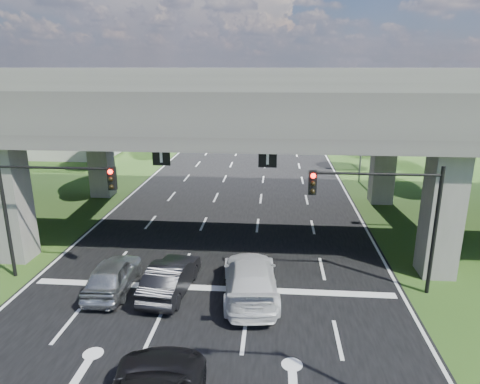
# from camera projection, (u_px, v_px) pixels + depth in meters

# --- Properties ---
(ground) EXTENTS (160.00, 160.00, 0.00)m
(ground) POSITION_uv_depth(u_px,v_px,m) (199.00, 333.00, 16.80)
(ground) COLOR #224315
(ground) RESTS_ON ground
(road) EXTENTS (18.00, 120.00, 0.03)m
(road) POSITION_uv_depth(u_px,v_px,m) (227.00, 236.00, 26.36)
(road) COLOR black
(road) RESTS_ON ground
(overpass) EXTENTS (80.00, 15.00, 10.00)m
(overpass) POSITION_uv_depth(u_px,v_px,m) (230.00, 103.00, 26.05)
(overpass) COLOR #33312F
(overpass) RESTS_ON ground
(warehouse) EXTENTS (20.00, 10.00, 4.00)m
(warehouse) POSITION_uv_depth(u_px,v_px,m) (37.00, 136.00, 51.78)
(warehouse) COLOR #9E9E99
(warehouse) RESTS_ON ground
(signal_right) EXTENTS (5.76, 0.54, 6.00)m
(signal_right) POSITION_uv_depth(u_px,v_px,m) (388.00, 206.00, 18.77)
(signal_right) COLOR black
(signal_right) RESTS_ON ground
(signal_left) EXTENTS (5.76, 0.54, 6.00)m
(signal_left) POSITION_uv_depth(u_px,v_px,m) (46.00, 197.00, 20.02)
(signal_left) COLOR black
(signal_left) RESTS_ON ground
(streetlight_far) EXTENTS (3.38, 0.25, 10.00)m
(streetlight_far) POSITION_uv_depth(u_px,v_px,m) (359.00, 117.00, 37.31)
(streetlight_far) COLOR gray
(streetlight_far) RESTS_ON ground
(streetlight_beyond) EXTENTS (3.38, 0.25, 10.00)m
(streetlight_beyond) POSITION_uv_depth(u_px,v_px,m) (335.00, 102.00, 52.61)
(streetlight_beyond) COLOR gray
(streetlight_beyond) RESTS_ON ground
(tree_left_near) EXTENTS (4.50, 4.50, 7.80)m
(tree_left_near) POSITION_uv_depth(u_px,v_px,m) (102.00, 123.00, 41.42)
(tree_left_near) COLOR black
(tree_left_near) RESTS_ON ground
(tree_left_mid) EXTENTS (3.91, 3.90, 6.76)m
(tree_left_mid) POSITION_uv_depth(u_px,v_px,m) (105.00, 120.00, 49.50)
(tree_left_mid) COLOR black
(tree_left_mid) RESTS_ON ground
(tree_left_far) EXTENTS (4.80, 4.80, 8.32)m
(tree_left_far) POSITION_uv_depth(u_px,v_px,m) (157.00, 106.00, 56.56)
(tree_left_far) COLOR black
(tree_left_far) RESTS_ON ground
(tree_right_near) EXTENTS (4.20, 4.20, 7.28)m
(tree_right_near) POSITION_uv_depth(u_px,v_px,m) (382.00, 127.00, 41.28)
(tree_right_near) COLOR black
(tree_right_near) RESTS_ON ground
(tree_right_mid) EXTENTS (3.91, 3.90, 6.76)m
(tree_right_mid) POSITION_uv_depth(u_px,v_px,m) (392.00, 121.00, 48.78)
(tree_right_mid) COLOR black
(tree_right_mid) RESTS_ON ground
(tree_right_far) EXTENTS (4.50, 4.50, 7.80)m
(tree_right_far) POSITION_uv_depth(u_px,v_px,m) (346.00, 108.00, 56.57)
(tree_right_far) COLOR black
(tree_right_far) RESTS_ON ground
(car_silver) EXTENTS (1.98, 4.56, 1.53)m
(car_silver) POSITION_uv_depth(u_px,v_px,m) (113.00, 275.00, 19.81)
(car_silver) COLOR #A6A9AD
(car_silver) RESTS_ON road
(car_dark) EXTENTS (2.03, 4.80, 1.54)m
(car_dark) POSITION_uv_depth(u_px,v_px,m) (171.00, 277.00, 19.59)
(car_dark) COLOR black
(car_dark) RESTS_ON road
(car_white) EXTENTS (2.95, 6.08, 1.70)m
(car_white) POSITION_uv_depth(u_px,v_px,m) (250.00, 278.00, 19.28)
(car_white) COLOR silver
(car_white) RESTS_ON road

